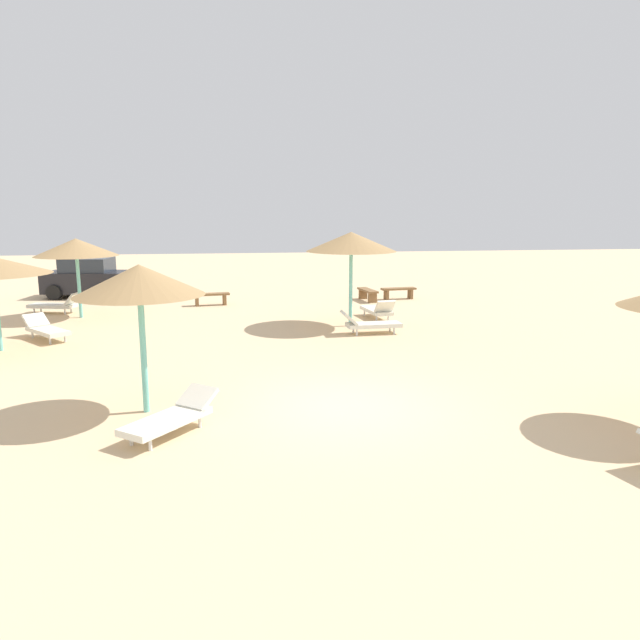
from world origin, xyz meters
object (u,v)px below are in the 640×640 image
parasol_3 (139,281)px  bench_2 (211,297)px  lounger_2 (56,305)px  parasol_2 (76,247)px  lounger_3 (172,417)px  parasol_1 (351,242)px  lounger_6 (369,324)px  bench_1 (368,293)px  lounger_1 (378,310)px  lounger_4 (46,329)px  parked_car (92,278)px  bench_0 (398,291)px

parasol_3 → bench_2: bearing=86.8°
lounger_2 → parasol_2: bearing=-42.2°
parasol_2 → lounger_3: size_ratio=1.51×
parasol_2 → bench_2: size_ratio=1.86×
parasol_1 → lounger_6: parasol_1 is taller
bench_1 → lounger_1: bearing=-97.4°
parasol_1 → parasol_2: parasol_1 is taller
lounger_2 → bench_1: lounger_2 is taller
lounger_1 → lounger_3: 11.80m
lounger_1 → lounger_3: (-6.08, -10.11, -0.01)m
parasol_2 → bench_1: size_ratio=1.85×
parasol_2 → lounger_4: 4.21m
bench_2 → lounger_3: bearing=-90.4°
parked_car → bench_0: bearing=-10.6°
bench_1 → parked_car: 12.09m
parasol_1 → lounger_6: bearing=-74.9°
parasol_2 → bench_1: (11.02, 2.36, -2.16)m
lounger_4 → lounger_6: lounger_6 is taller
parasol_2 → lounger_6: parasol_2 is taller
lounger_6 → bench_0: bearing=67.7°
parasol_1 → parked_car: size_ratio=0.74×
bench_1 → lounger_6: bearing=-101.9°
lounger_4 → lounger_3: bearing=-61.1°
lounger_4 → parked_car: parked_car is taller
lounger_4 → bench_1: lounger_4 is taller
lounger_1 → lounger_2: size_ratio=0.98×
bench_1 → parked_car: (-11.76, 2.73, 0.48)m
parasol_1 → parked_car: 12.93m
lounger_1 → bench_2: size_ratio=1.25×
lounger_4 → lounger_6: (9.79, -0.55, 0.00)m
bench_1 → parked_car: parked_car is taller
bench_0 → bench_1: 1.43m
lounger_2 → parasol_3: bearing=-67.0°
lounger_1 → bench_2: lounger_1 is taller
parasol_1 → parked_car: (-10.05, 7.90, -1.97)m
parasol_2 → lounger_4: size_ratio=1.53×
lounger_6 → lounger_4: bearing=176.8°
lounger_1 → lounger_3: size_ratio=1.02×
lounger_2 → bench_0: (13.57, 1.59, 0.02)m
parasol_1 → lounger_2: bearing=159.8°
parked_car → parasol_3: bearing=-73.9°
lounger_3 → parked_car: bearing=107.0°
parasol_1 → lounger_3: size_ratio=1.64×
lounger_6 → lounger_1: bearing=71.0°
lounger_4 → parked_car: 8.71m
parasol_2 → lounger_6: 10.73m
lounger_2 → lounger_3: size_ratio=1.03×
lounger_1 → lounger_4: bearing=-170.0°
lounger_1 → parasol_1: bearing=-137.3°
parasol_3 → lounger_1: bearing=53.0°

